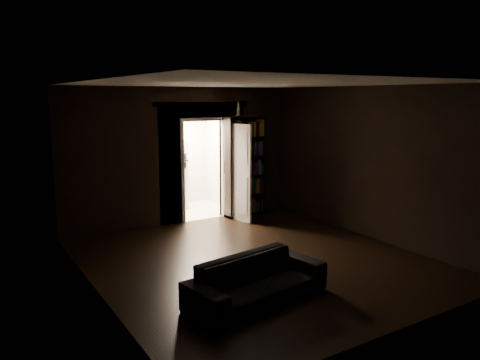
{
  "coord_description": "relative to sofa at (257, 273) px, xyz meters",
  "views": [
    {
      "loc": [
        -4.02,
        -5.96,
        2.6
      ],
      "look_at": [
        0.26,
        0.9,
        1.16
      ],
      "focal_mm": 35.0,
      "sensor_mm": 36.0,
      "label": 1
    }
  ],
  "objects": [
    {
      "name": "kitchen_alcove",
      "position": [
        1.32,
        5.12,
        0.84
      ],
      "size": [
        2.2,
        1.8,
        2.6
      ],
      "color": "beige",
      "rests_on": "ground"
    },
    {
      "name": "room_walls",
      "position": [
        0.81,
        2.32,
        1.31
      ],
      "size": [
        5.02,
        5.61,
        2.84
      ],
      "color": "black",
      "rests_on": "ground"
    },
    {
      "name": "bookshelf",
      "position": [
        2.23,
        3.8,
        0.73
      ],
      "size": [
        0.95,
        0.5,
        2.2
      ],
      "primitive_type": "cube",
      "rotation": [
        0.0,
        0.0,
        -0.21
      ],
      "color": "black",
      "rests_on": "ground"
    },
    {
      "name": "figurine",
      "position": [
        2.08,
        3.81,
        1.98
      ],
      "size": [
        0.11,
        0.11,
        0.3
      ],
      "primitive_type": "cube",
      "rotation": [
        0.0,
        0.0,
        -0.11
      ],
      "color": "white",
      "rests_on": "bookshelf"
    },
    {
      "name": "refrigerator",
      "position": [
        1.09,
        5.35,
        0.46
      ],
      "size": [
        0.87,
        0.83,
        1.65
      ],
      "primitive_type": "cube",
      "rotation": [
        0.0,
        0.0,
        0.22
      ],
      "color": "white",
      "rests_on": "ground"
    },
    {
      "name": "bottles",
      "position": [
        1.0,
        5.34,
        1.4
      ],
      "size": [
        0.56,
        0.24,
        0.23
      ],
      "primitive_type": "cube",
      "rotation": [
        0.0,
        0.0,
        0.31
      ],
      "color": "black",
      "rests_on": "refrigerator"
    },
    {
      "name": "sofa",
      "position": [
        0.0,
        0.0,
        0.0
      ],
      "size": [
        2.03,
        1.12,
        0.74
      ],
      "primitive_type": "imported",
      "rotation": [
        0.0,
        0.0,
        0.15
      ],
      "color": "black",
      "rests_on": "ground"
    },
    {
      "name": "door",
      "position": [
        1.88,
        3.56,
        0.66
      ],
      "size": [
        0.22,
        0.84,
        2.05
      ],
      "primitive_type": "cube",
      "rotation": [
        0.0,
        0.0,
        1.78
      ],
      "color": "silver",
      "rests_on": "ground"
    },
    {
      "name": "ground",
      "position": [
        0.82,
        1.25,
        -0.37
      ],
      "size": [
        5.5,
        5.5,
        0.0
      ],
      "primitive_type": "plane",
      "color": "black",
      "rests_on": "ground"
    }
  ]
}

